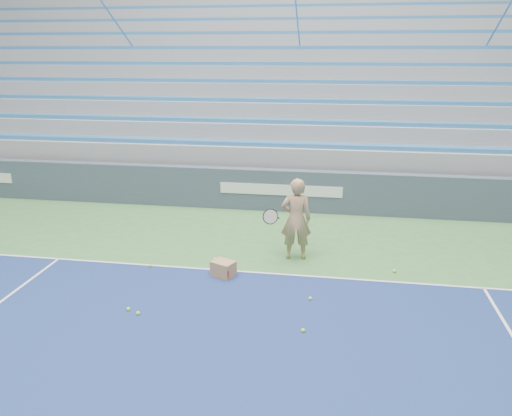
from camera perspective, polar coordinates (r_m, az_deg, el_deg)
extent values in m
cube|color=white|center=(9.63, 0.15, -7.38)|extent=(10.97, 0.05, 0.00)
cube|color=#3A4759|center=(13.18, 2.88, 2.04)|extent=(30.00, 0.30, 1.10)
cube|color=white|center=(13.01, 2.81, 2.07)|extent=(3.20, 0.02, 0.28)
cube|color=gray|center=(17.59, 4.55, 5.98)|extent=(30.00, 8.50, 1.10)
cube|color=gray|center=(17.44, 4.62, 8.55)|extent=(30.00, 8.50, 0.50)
cube|color=#2E6AA9|center=(13.59, 3.28, 7.29)|extent=(29.60, 0.42, 0.11)
cube|color=gray|center=(17.79, 4.77, 10.35)|extent=(30.00, 7.65, 0.50)
cube|color=#2E6AA9|center=(14.34, 3.68, 9.86)|extent=(29.60, 0.42, 0.11)
cube|color=gray|center=(18.16, 4.93, 12.08)|extent=(30.00, 6.80, 0.50)
cube|color=#2E6AA9|center=(15.13, 4.04, 12.16)|extent=(29.60, 0.42, 0.11)
cube|color=gray|center=(18.54, 5.07, 13.74)|extent=(30.00, 5.95, 0.50)
cube|color=#2E6AA9|center=(15.93, 4.37, 14.23)|extent=(29.60, 0.42, 0.11)
cube|color=gray|center=(18.94, 5.22, 15.34)|extent=(30.00, 5.10, 0.50)
cube|color=#2E6AA9|center=(16.76, 4.68, 16.10)|extent=(29.60, 0.42, 0.11)
cube|color=gray|center=(19.35, 5.36, 16.86)|extent=(30.00, 4.25, 0.50)
cube|color=#2E6AA9|center=(17.60, 4.96, 17.79)|extent=(29.60, 0.42, 0.11)
cube|color=gray|center=(19.77, 5.49, 18.32)|extent=(30.00, 3.40, 0.50)
cube|color=#2E6AA9|center=(18.46, 5.22, 19.33)|extent=(29.60, 0.42, 0.11)
cube|color=gray|center=(20.21, 5.62, 19.72)|extent=(30.00, 2.55, 0.50)
cube|color=#2E6AA9|center=(19.33, 5.46, 20.73)|extent=(29.60, 0.42, 0.11)
cube|color=gray|center=(20.66, 5.75, 21.06)|extent=(30.00, 1.70, 0.50)
cube|color=#2E6AA9|center=(20.20, 5.69, 22.01)|extent=(29.60, 0.42, 0.11)
cube|color=gray|center=(21.12, 5.88, 22.34)|extent=(30.00, 0.85, 0.50)
cube|color=gray|center=(21.77, 5.81, 16.40)|extent=(31.00, 0.40, 7.30)
cylinder|color=#366FBD|center=(18.69, -14.83, 18.66)|extent=(0.05, 8.53, 5.04)
cylinder|color=#366FBD|center=(17.23, 4.90, 19.28)|extent=(0.05, 8.53, 5.04)
cylinder|color=#366FBD|center=(17.79, 25.55, 17.67)|extent=(0.05, 8.53, 5.04)
imported|color=tan|center=(10.04, 4.59, -1.27)|extent=(0.67, 0.49, 1.69)
cylinder|color=black|center=(9.80, 2.44, -1.05)|extent=(0.12, 0.27, 0.08)
cylinder|color=beige|center=(9.52, 1.65, -0.98)|extent=(0.29, 0.16, 0.28)
torus|color=black|center=(9.52, 1.65, -0.98)|extent=(0.31, 0.18, 0.30)
cube|color=#AA8152|center=(9.47, -3.75, -6.96)|extent=(0.50, 0.45, 0.31)
cube|color=#B21E19|center=(9.33, -3.96, -7.35)|extent=(0.30, 0.15, 0.14)
sphere|color=#BCF031|center=(10.01, 15.54, -6.95)|extent=(0.07, 0.07, 0.07)
sphere|color=#BCF031|center=(8.70, 6.21, -10.24)|extent=(0.07, 0.07, 0.07)
sphere|color=#BCF031|center=(8.43, -13.31, -11.63)|extent=(0.07, 0.07, 0.07)
sphere|color=#BCF031|center=(8.59, -14.39, -11.15)|extent=(0.07, 0.07, 0.07)
sphere|color=#BCF031|center=(7.80, 5.40, -13.77)|extent=(0.07, 0.07, 0.07)
sphere|color=#BCF031|center=(10.08, -11.95, -6.49)|extent=(0.07, 0.07, 0.07)
sphere|color=#BCF031|center=(10.21, -4.71, -5.83)|extent=(0.07, 0.07, 0.07)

